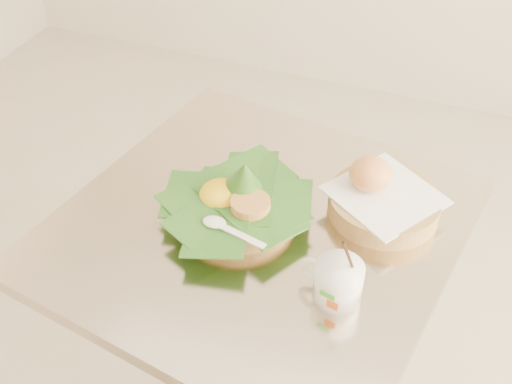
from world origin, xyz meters
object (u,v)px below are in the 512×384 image
(bread_basket, at_px, (382,198))
(rice_basket, at_px, (237,199))
(coffee_mug, at_px, (337,280))
(cafe_table, at_px, (257,299))

(bread_basket, bearing_deg, rice_basket, -156.93)
(bread_basket, xyz_separation_m, coffee_mug, (-0.02, -0.23, 0.01))
(cafe_table, distance_m, bread_basket, 0.34)
(cafe_table, relative_size, bread_basket, 3.29)
(cafe_table, height_order, coffee_mug, coffee_mug)
(cafe_table, xyz_separation_m, rice_basket, (-0.04, 0.01, 0.26))
(bread_basket, relative_size, coffee_mug, 1.76)
(rice_basket, height_order, bread_basket, rice_basket)
(cafe_table, distance_m, coffee_mug, 0.34)
(cafe_table, height_order, rice_basket, rice_basket)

